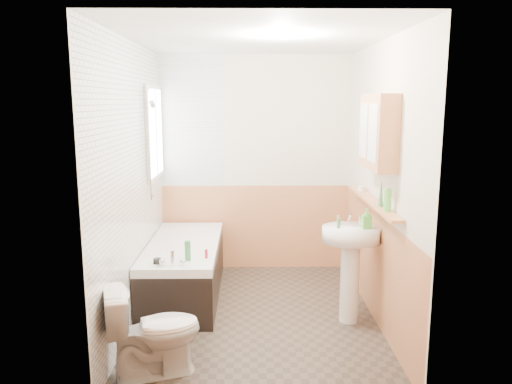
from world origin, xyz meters
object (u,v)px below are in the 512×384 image
at_px(bathtub, 184,268).
at_px(toilet, 154,331).
at_px(sink, 350,254).
at_px(pine_shelf, 373,202).
at_px(medicine_cabinet, 378,132).

xyz_separation_m(bathtub, toilet, (-0.03, -1.50, 0.04)).
xyz_separation_m(toilet, sink, (1.60, 0.87, 0.30)).
height_order(bathtub, pine_shelf, pine_shelf).
relative_size(sink, pine_shelf, 0.65).
distance_m(bathtub, toilet, 1.50).
bearing_deg(pine_shelf, sink, -158.59).
relative_size(bathtub, toilet, 2.44).
relative_size(pine_shelf, medicine_cabinet, 2.25).
bearing_deg(toilet, medicine_cabinet, -84.12).
xyz_separation_m(sink, pine_shelf, (0.20, 0.08, 0.46)).
bearing_deg(medicine_cabinet, toilet, -156.52).
bearing_deg(medicine_cabinet, sink, 148.76).
bearing_deg(pine_shelf, bathtub, 162.86).
bearing_deg(pine_shelf, medicine_cabinet, -98.67).
relative_size(sink, medicine_cabinet, 1.45).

